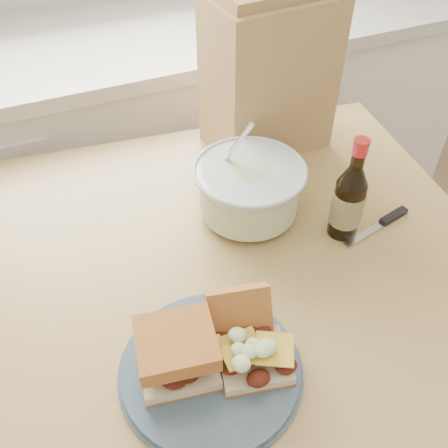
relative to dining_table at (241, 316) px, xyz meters
name	(u,v)px	position (x,y,z in m)	size (l,w,h in m)	color
cabinet_run	(123,163)	(-0.03, 0.92, -0.24)	(2.50, 0.64, 0.94)	white
dining_table	(241,316)	(0.00, 0.00, 0.00)	(1.11, 1.11, 0.84)	tan
plate	(211,369)	(-0.13, -0.16, 0.13)	(0.28, 0.28, 0.02)	#3D5162
sandwich_left	(177,353)	(-0.17, -0.14, 0.18)	(0.13, 0.12, 0.08)	beige
sandwich_right	(249,341)	(-0.06, -0.16, 0.17)	(0.12, 0.17, 0.09)	beige
coleslaw_bowl	(249,192)	(0.08, 0.15, 0.18)	(0.23, 0.23, 0.22)	silver
beer_bottle	(349,200)	(0.23, 0.03, 0.21)	(0.06, 0.06, 0.22)	black
knife	(386,220)	(0.33, 0.02, 0.13)	(0.17, 0.05, 0.01)	silver
paper_bag	(269,76)	(0.23, 0.37, 0.30)	(0.27, 0.18, 0.35)	#A88751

